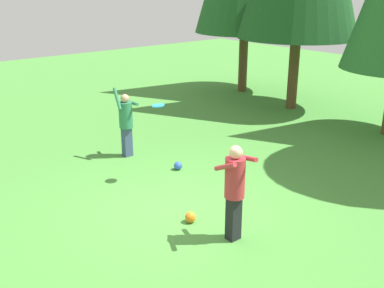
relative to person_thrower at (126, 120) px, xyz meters
name	(u,v)px	position (x,y,z in m)	size (l,w,h in m)	color
ground_plane	(179,209)	(3.14, -0.81, -0.96)	(40.00, 40.00, 0.00)	#478C38
person_thrower	(126,120)	(0.00, 0.00, 0.00)	(0.57, 0.54, 1.78)	#38476B
person_catcher	(235,185)	(4.58, -0.75, 0.06)	(0.66, 0.57, 1.72)	black
frisbee	(158,106)	(1.76, -0.26, 0.77)	(0.38, 0.38, 0.05)	#2393D1
ball_blue	(178,166)	(1.54, 0.42, -0.86)	(0.20, 0.20, 0.20)	blue
ball_orange	(190,217)	(3.66, -0.96, -0.86)	(0.20, 0.20, 0.20)	orange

